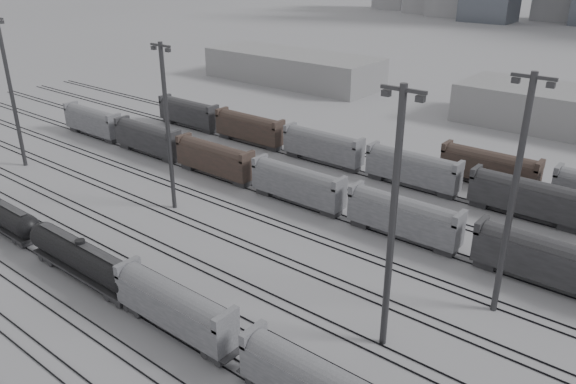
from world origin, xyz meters
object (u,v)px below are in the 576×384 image
Objects in this scene: light_mast_a at (11,89)px; light_mast_c at (393,218)px; hopper_car_a at (174,305)px; tank_car_b at (83,258)px.

light_mast_a is 1.01× the size of light_mast_c.
hopper_car_a is 22.12m from light_mast_c.
hopper_car_a is 58.01m from light_mast_a.
hopper_car_a is 0.59× the size of light_mast_c.
light_mast_a is (-40.01, 14.11, 10.43)m from tank_car_b.
light_mast_c is at bearing 34.41° from hopper_car_a.
light_mast_c is (31.70, 11.19, 10.35)m from tank_car_b.
hopper_car_a is 0.58× the size of light_mast_a.
light_mast_a reaches higher than hopper_car_a.
light_mast_a reaches higher than light_mast_c.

